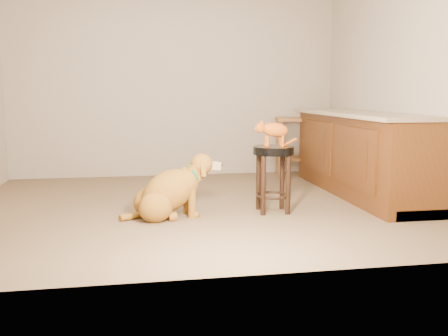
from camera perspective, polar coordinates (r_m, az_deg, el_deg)
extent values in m
cube|color=brown|center=(5.14, -3.56, -4.41)|extent=(4.50, 4.00, 0.01)
cube|color=#A69885|center=(7.00, -5.55, 9.78)|extent=(4.50, 0.04, 2.60)
cube|color=#A69885|center=(3.03, 0.56, 11.26)|extent=(4.50, 0.04, 2.60)
cube|color=#A69885|center=(5.71, 19.68, 9.56)|extent=(0.04, 4.00, 2.60)
cube|color=#502A0E|center=(5.88, 15.27, 1.42)|extent=(0.60, 2.50, 0.90)
cube|color=gray|center=(5.83, 15.19, 6.00)|extent=(0.70, 2.56, 0.04)
cube|color=black|center=(5.96, 15.47, -2.39)|extent=(0.52, 2.50, 0.10)
cube|color=#502A0E|center=(5.25, 14.76, 1.15)|extent=(0.02, 0.90, 0.62)
cube|color=#502A0E|center=(6.26, 10.56, 2.47)|extent=(0.02, 0.90, 0.62)
cube|color=#42210B|center=(5.25, 14.64, 1.14)|extent=(0.02, 0.60, 0.40)
cube|color=#42210B|center=(6.26, 10.46, 2.46)|extent=(0.02, 0.60, 0.40)
cylinder|color=black|center=(5.02, 6.65, -1.45)|extent=(0.05, 0.05, 0.57)
cylinder|color=black|center=(4.97, 3.95, -1.52)|extent=(0.05, 0.05, 0.57)
cylinder|color=black|center=(4.79, 7.33, -1.96)|extent=(0.05, 0.05, 0.57)
cylinder|color=black|center=(4.74, 4.51, -2.03)|extent=(0.05, 0.05, 0.57)
torus|color=black|center=(4.90, 5.59, -3.12)|extent=(0.35, 0.35, 0.03)
cylinder|color=black|center=(4.83, 5.67, 2.04)|extent=(0.39, 0.39, 0.08)
cube|color=brown|center=(7.25, 8.90, 2.42)|extent=(0.06, 0.06, 0.77)
cube|color=brown|center=(7.20, 6.15, 2.43)|extent=(0.06, 0.06, 0.77)
cube|color=brown|center=(6.91, 9.36, 2.10)|extent=(0.06, 0.06, 0.77)
cube|color=brown|center=(6.86, 6.48, 2.11)|extent=(0.06, 0.06, 0.77)
cube|color=brown|center=(7.02, 7.79, 5.55)|extent=(0.50, 0.50, 0.04)
ellipsoid|color=brown|center=(4.77, -8.46, -3.89)|extent=(0.35, 0.31, 0.28)
ellipsoid|color=brown|center=(4.55, -7.84, -4.49)|extent=(0.35, 0.31, 0.28)
cylinder|color=brown|center=(4.84, -6.73, -4.85)|extent=(0.09, 0.10, 0.09)
cylinder|color=brown|center=(4.59, -5.92, -5.59)|extent=(0.09, 0.10, 0.09)
ellipsoid|color=brown|center=(4.67, -6.38, -2.68)|extent=(0.69, 0.45, 0.58)
ellipsoid|color=brown|center=(4.70, -4.40, -1.69)|extent=(0.28, 0.31, 0.29)
cylinder|color=brown|center=(4.81, -4.24, -3.27)|extent=(0.09, 0.09, 0.34)
cylinder|color=brown|center=(4.66, -3.69, -3.65)|extent=(0.09, 0.09, 0.34)
sphere|color=brown|center=(4.85, -3.92, -4.94)|extent=(0.09, 0.09, 0.09)
sphere|color=brown|center=(4.70, -3.36, -5.37)|extent=(0.09, 0.09, 0.09)
cylinder|color=brown|center=(4.70, -3.59, -0.58)|extent=(0.23, 0.19, 0.21)
ellipsoid|color=brown|center=(4.72, -2.57, 0.44)|extent=(0.25, 0.23, 0.20)
cube|color=tan|center=(4.76, -1.25, 0.30)|extent=(0.15, 0.10, 0.09)
sphere|color=black|center=(4.78, -0.50, 0.39)|extent=(0.05, 0.05, 0.05)
cube|color=brown|center=(4.80, -3.11, 0.26)|extent=(0.05, 0.06, 0.15)
cube|color=brown|center=(4.63, -2.42, -0.06)|extent=(0.05, 0.06, 0.15)
torus|color=#0B5A37|center=(4.70, -3.59, -0.69)|extent=(0.15, 0.21, 0.18)
cylinder|color=#D8BF4C|center=(4.73, -3.07, -1.40)|extent=(0.01, 0.04, 0.04)
cylinder|color=brown|center=(4.69, -10.37, -5.43)|extent=(0.26, 0.19, 0.06)
ellipsoid|color=#A14810|center=(4.81, 5.87, 4.37)|extent=(0.28, 0.14, 0.17)
cylinder|color=#A14810|center=(4.84, 4.82, 3.15)|extent=(0.03, 0.03, 0.11)
sphere|color=#A14810|center=(4.84, 4.81, 2.66)|extent=(0.03, 0.03, 0.03)
cylinder|color=#A14810|center=(4.77, 5.00, 3.06)|extent=(0.03, 0.03, 0.11)
sphere|color=#A14810|center=(4.77, 4.99, 2.57)|extent=(0.03, 0.03, 0.03)
cylinder|color=#A14810|center=(4.87, 6.53, 3.16)|extent=(0.03, 0.03, 0.11)
sphere|color=#A14810|center=(4.88, 6.52, 2.68)|extent=(0.03, 0.03, 0.03)
cylinder|color=#A14810|center=(4.80, 6.73, 3.07)|extent=(0.03, 0.03, 0.11)
sphere|color=#A14810|center=(4.81, 6.72, 2.58)|extent=(0.03, 0.03, 0.03)
sphere|color=#A14810|center=(4.78, 4.19, 4.57)|extent=(0.10, 0.10, 0.10)
sphere|color=#A14810|center=(4.77, 3.70, 4.46)|extent=(0.04, 0.04, 0.04)
sphere|color=brown|center=(4.77, 3.51, 4.45)|extent=(0.02, 0.02, 0.02)
cone|color=#A14810|center=(4.81, 4.24, 5.23)|extent=(0.04, 0.04, 0.05)
cone|color=#C66B60|center=(4.81, 4.22, 5.20)|extent=(0.02, 0.02, 0.03)
cone|color=#A14810|center=(4.75, 4.39, 5.19)|extent=(0.04, 0.04, 0.05)
cone|color=#C66B60|center=(4.75, 4.36, 5.15)|extent=(0.02, 0.02, 0.03)
cylinder|color=#A14810|center=(4.89, 7.33, 2.83)|extent=(0.20, 0.10, 0.10)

